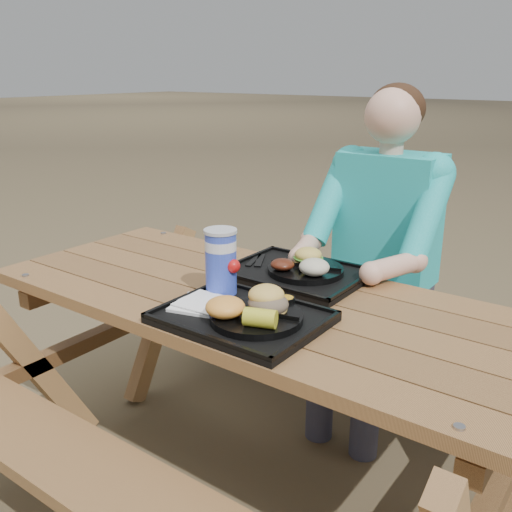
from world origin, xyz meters
The scene contains 18 objects.
ground centered at (0.00, 0.00, 0.00)m, with size 60.00×60.00×0.00m, color #999999.
picnic_table centered at (0.00, 0.00, 0.38)m, with size 1.80×1.49×0.75m, color #999999, non-canonical shape.
tray_near centered at (0.09, -0.19, 0.76)m, with size 0.45×0.35×0.02m, color black.
tray_far centered at (0.02, 0.21, 0.76)m, with size 0.45×0.35×0.02m, color black.
plate_near centered at (0.14, -0.19, 0.78)m, with size 0.26×0.26×0.02m, color black.
plate_far centered at (0.05, 0.22, 0.78)m, with size 0.26×0.26×0.02m, color black.
napkin_stack centered at (-0.05, -0.21, 0.78)m, with size 0.14×0.14×0.02m, color white.
soda_cup centered at (-0.07, -0.09, 0.87)m, with size 0.10×0.10×0.19m, color #1932BB.
condiment_bbq centered at (0.09, -0.07, 0.78)m, with size 0.05×0.05×0.03m, color black.
condiment_mustard centered at (0.16, -0.07, 0.79)m, with size 0.05×0.05×0.03m, color orange.
sandwich centered at (0.16, -0.16, 0.85)m, with size 0.11×0.11×0.11m, color #E9B852, non-canonical shape.
mac_cheese centered at (0.08, -0.26, 0.82)m, with size 0.11×0.11×0.06m, color #FFAE43.
corn_cob centered at (0.20, -0.26, 0.82)m, with size 0.09×0.09×0.05m, color yellow, non-canonical shape.
cutlery_far centered at (-0.15, 0.23, 0.77)m, with size 0.02×0.14×0.01m, color black.
burger centered at (0.03, 0.27, 0.83)m, with size 0.10×0.10×0.09m, color #E5C050, non-canonical shape.
baked_beans centered at (0.00, 0.16, 0.81)m, with size 0.08×0.08×0.04m, color #521E10.
potato_salad centered at (0.11, 0.17, 0.82)m, with size 0.10×0.10×0.06m, color beige.
diner centered at (0.12, 0.71, 0.64)m, with size 0.48×0.84×1.28m, color teal, non-canonical shape.
Camera 1 is at (1.00, -1.36, 1.43)m, focal length 40.00 mm.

